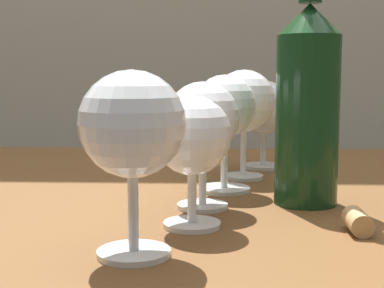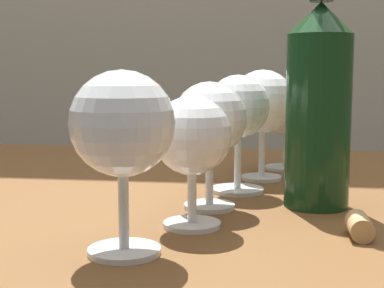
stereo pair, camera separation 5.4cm
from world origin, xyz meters
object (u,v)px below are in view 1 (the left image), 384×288
Objects in this scene: wine_glass_amber at (192,139)px; wine_glass_cabernet at (264,110)px; wine_bottle at (308,98)px; cork at (358,222)px; wine_glass_pinot at (244,103)px; wine_glass_port at (132,129)px; wine_glass_white at (203,121)px; wine_glass_merlot at (225,110)px.

wine_glass_amber is 0.36m from wine_glass_cabernet.
cork is at bearing -75.59° from wine_bottle.
wine_glass_port is at bearing -107.23° from wine_glass_pinot.
cork is (0.20, 0.08, -0.10)m from wine_glass_port.
wine_glass_cabernet is 0.43× the size of wine_bottle.
wine_glass_white is at bearing 83.71° from wine_glass_amber.
cork is at bearing -31.71° from wine_glass_white.
wine_glass_white is 0.20m from cork.
wine_glass_pinot is 0.30m from cork.
wine_glass_cabernet reaches higher than wine_glass_amber.
wine_glass_merlot reaches higher than wine_glass_amber.
wine_glass_pinot is 1.12× the size of wine_glass_cabernet.
wine_glass_cabernet is at bearing 99.25° from cork.
wine_glass_port is at bearing -131.47° from wine_bottle.
wine_glass_white reaches higher than wine_glass_amber.
wine_glass_port is at bearing -108.14° from wine_glass_cabernet.
wine_glass_pinot is 0.10m from wine_glass_cabernet.
wine_glass_cabernet is (0.14, 0.44, -0.01)m from wine_glass_port.
wine_glass_port is 1.19× the size of wine_glass_amber.
wine_glass_pinot is (0.03, 0.09, 0.00)m from wine_glass_merlot.
wine_bottle reaches higher than wine_glass_pinot.
wine_glass_merlot is 0.96× the size of wine_glass_pinot.
wine_glass_port is at bearing -106.88° from wine_glass_merlot.
wine_glass_white is 0.19m from wine_glass_pinot.
wine_glass_pinot reaches higher than cork.
wine_glass_merlot is at bearing 78.66° from wine_glass_amber.
wine_glass_amber is at bearing 174.67° from cork.
cork is at bearing -70.77° from wine_glass_pinot.
wine_glass_amber is at bearing -105.84° from wine_glass_cabernet.
wine_glass_port is 0.26m from wine_bottle.
wine_bottle is (0.13, 0.10, 0.03)m from wine_glass_amber.
wine_glass_port is 0.48× the size of wine_bottle.
wine_bottle is (0.09, -0.07, 0.02)m from wine_glass_merlot.
wine_glass_port reaches higher than wine_glass_white.
wine_glass_amber is at bearing -101.34° from wine_glass_merlot.
wine_glass_white is at bearing 148.29° from cork.
wine_glass_merlot reaches higher than wine_glass_cabernet.
wine_glass_port is 0.46m from wine_glass_cabernet.
wine_glass_pinot is at bearing 71.73° from wine_glass_merlot.
wine_glass_amber is 3.09× the size of cork.
wine_glass_cabernet is at bearing 70.04° from wine_glass_merlot.
wine_glass_port is at bearing -159.65° from cork.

